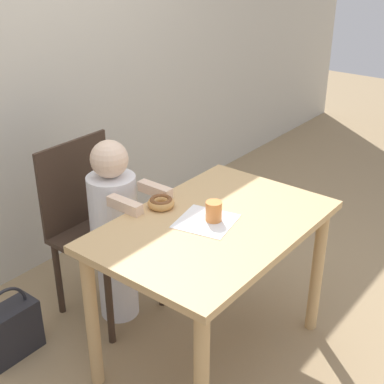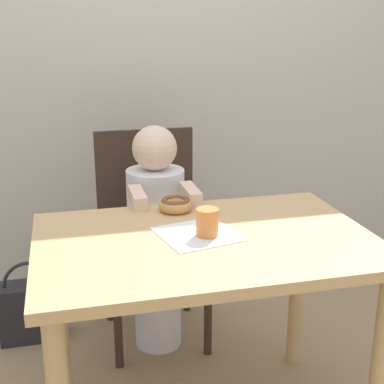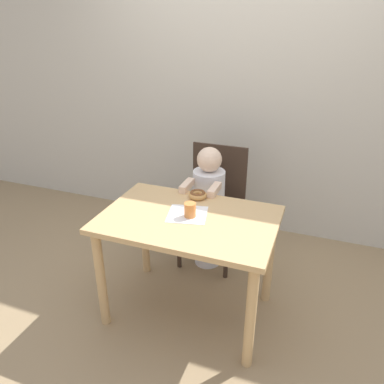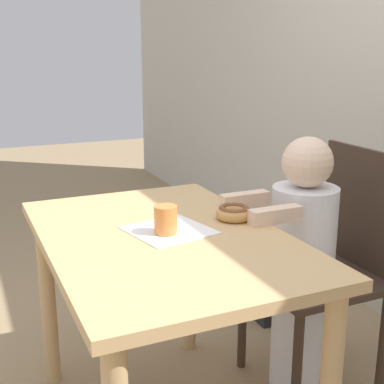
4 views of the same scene
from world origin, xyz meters
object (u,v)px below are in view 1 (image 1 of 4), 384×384
child_figure (115,232)px  cup (214,211)px  donut (161,202)px  handbag (10,330)px  chair (97,227)px

child_figure → cup: 0.64m
donut → cup: size_ratio=1.35×
donut → handbag: size_ratio=0.32×
child_figure → handbag: (-0.56, 0.18, -0.36)m
chair → donut: chair is taller
child_figure → donut: 0.40m
donut → chair: bearing=92.6°
child_figure → donut: child_figure is taller
child_figure → handbag: child_figure is taller
cup → handbag: bearing=129.5°
chair → donut: (0.02, -0.44, 0.28)m
handbag → cup: 1.17m
chair → child_figure: size_ratio=0.93×
child_figure → donut: (0.02, -0.30, 0.26)m
child_figure → cup: child_figure is taller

